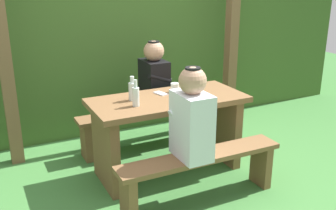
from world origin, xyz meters
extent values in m
plane|color=#407A39|center=(0.00, 0.00, 0.00)|extent=(12.00, 12.00, 0.00)
cube|color=#3B5A25|center=(0.00, 1.63, 0.99)|extent=(6.40, 0.94, 1.98)
cube|color=brown|center=(-1.26, 0.84, 0.99)|extent=(0.12, 0.12, 1.98)
cube|color=brown|center=(1.26, 0.84, 0.99)|extent=(0.12, 0.12, 1.98)
cube|color=brown|center=(0.00, 0.00, 0.70)|extent=(1.40, 0.64, 0.05)
cube|color=brown|center=(-0.60, 0.00, 0.34)|extent=(0.08, 0.54, 0.68)
cube|color=brown|center=(0.60, 0.00, 0.34)|extent=(0.08, 0.54, 0.68)
cube|color=brown|center=(0.00, -0.59, 0.40)|extent=(1.40, 0.24, 0.04)
cube|color=brown|center=(-0.62, -0.59, 0.19)|extent=(0.07, 0.22, 0.38)
cube|color=brown|center=(0.62, -0.59, 0.19)|extent=(0.07, 0.22, 0.38)
cube|color=brown|center=(0.00, 0.59, 0.40)|extent=(1.40, 0.24, 0.04)
cube|color=brown|center=(-0.62, 0.59, 0.19)|extent=(0.07, 0.22, 0.38)
cube|color=brown|center=(0.62, 0.59, 0.19)|extent=(0.07, 0.22, 0.38)
cube|color=silver|center=(-0.09, -0.59, 0.68)|extent=(0.22, 0.34, 0.52)
sphere|color=tan|center=(-0.09, -0.59, 1.03)|extent=(0.21, 0.21, 0.21)
cylinder|color=black|center=(-0.09, -0.59, 1.12)|extent=(0.12, 0.12, 0.02)
cylinder|color=silver|center=(-0.09, -0.45, 0.78)|extent=(0.25, 0.07, 0.15)
cube|color=black|center=(0.13, 0.59, 0.68)|extent=(0.22, 0.34, 0.52)
sphere|color=tan|center=(0.13, 0.59, 1.03)|extent=(0.21, 0.21, 0.21)
cylinder|color=black|center=(0.13, 0.59, 1.12)|extent=(0.12, 0.12, 0.02)
cylinder|color=black|center=(0.13, 0.45, 0.78)|extent=(0.25, 0.07, 0.15)
cylinder|color=silver|center=(0.13, 0.12, 0.77)|extent=(0.08, 0.08, 0.09)
cylinder|color=silver|center=(-0.31, 0.07, 0.80)|extent=(0.07, 0.07, 0.16)
cylinder|color=silver|center=(-0.31, 0.07, 0.91)|extent=(0.04, 0.04, 0.06)
cylinder|color=silver|center=(-0.34, -0.08, 0.81)|extent=(0.06, 0.06, 0.16)
cylinder|color=silver|center=(-0.34, -0.08, 0.92)|extent=(0.03, 0.03, 0.07)
cube|color=silver|center=(-0.01, 0.14, 0.73)|extent=(0.10, 0.15, 0.01)
camera|label=1|loc=(-1.49, -3.01, 1.79)|focal=42.11mm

